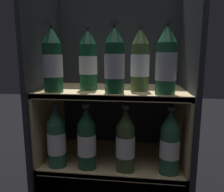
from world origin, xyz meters
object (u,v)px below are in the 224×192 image
object	(u,v)px
bottle_upper_front_2	(166,62)
bottle_lower_front_3	(170,144)
bottle_lower_front_1	(87,140)
bottle_upper_front_0	(53,61)
bottle_upper_back_0	(88,61)
bottle_upper_back_1	(140,61)
bottle_lower_front_0	(57,139)
bottle_lower_front_2	(125,142)
bottle_upper_front_1	(115,62)

from	to	relation	value
bottle_upper_front_2	bottle_lower_front_3	world-z (taller)	bottle_upper_front_2
bottle_upper_front_2	bottle_lower_front_1	distance (m)	0.46
bottle_upper_front_0	bottle_lower_front_1	distance (m)	0.36
bottle_upper_front_2	bottle_upper_back_0	distance (m)	0.34
bottle_upper_back_1	bottle_lower_front_3	bearing A→B (deg)	-34.37
bottle_lower_front_0	bottle_lower_front_2	distance (m)	0.30
bottle_lower_front_0	bottle_lower_front_2	xyz separation A→B (m)	(0.30, -0.00, 0.00)
bottle_upper_back_1	bottle_upper_front_2	bearing A→B (deg)	-41.39
bottle_lower_front_1	bottle_upper_front_0	bearing A→B (deg)	-180.00
bottle_upper_back_0	bottle_upper_front_2	bearing A→B (deg)	-15.05
bottle_upper_back_1	bottle_lower_front_3	world-z (taller)	bottle_upper_back_1
bottle_upper_front_1	bottle_lower_front_1	size ratio (longest dim) A/B	1.00
bottle_upper_back_0	bottle_lower_front_3	size ratio (longest dim) A/B	1.00
bottle_upper_back_0	bottle_lower_front_2	bearing A→B (deg)	-26.78
bottle_upper_front_2	bottle_lower_front_2	distance (m)	0.37
bottle_lower_front_3	bottle_upper_back_0	bearing A→B (deg)	166.12
bottle_upper_back_1	bottle_upper_back_0	bearing A→B (deg)	180.00
bottle_lower_front_0	bottle_lower_front_2	bearing A→B (deg)	-0.00
bottle_upper_front_0	bottle_upper_front_1	size ratio (longest dim) A/B	1.00
bottle_lower_front_0	bottle_lower_front_1	size ratio (longest dim) A/B	1.00
bottle_upper_front_0	bottle_upper_front_2	world-z (taller)	same
bottle_upper_front_0	bottle_lower_front_3	xyz separation A→B (m)	(0.49, 0.00, -0.33)
bottle_upper_front_1	bottle_lower_front_2	size ratio (longest dim) A/B	1.00
bottle_upper_front_0	bottle_upper_back_1	world-z (taller)	same
bottle_upper_front_2	bottle_lower_front_2	size ratio (longest dim) A/B	1.00
bottle_upper_front_1	bottle_lower_front_1	bearing A→B (deg)	180.00
bottle_upper_front_2	bottle_lower_front_1	world-z (taller)	bottle_upper_front_2
bottle_lower_front_0	bottle_lower_front_1	xyz separation A→B (m)	(0.14, 0.00, 0.00)
bottle_upper_front_0	bottle_lower_front_0	world-z (taller)	bottle_upper_front_0
bottle_lower_front_2	bottle_lower_front_1	bearing A→B (deg)	180.00
bottle_upper_front_2	bottle_upper_back_1	bearing A→B (deg)	138.61
bottle_upper_back_1	bottle_lower_front_0	size ratio (longest dim) A/B	1.00
bottle_upper_front_1	bottle_upper_back_1	xyz separation A→B (m)	(0.10, 0.09, 0.00)
bottle_upper_front_2	bottle_upper_back_0	size ratio (longest dim) A/B	1.00
bottle_upper_back_0	bottle_lower_front_1	distance (m)	0.35
bottle_upper_front_1	bottle_lower_front_1	distance (m)	0.36
bottle_upper_back_0	bottle_lower_front_3	world-z (taller)	bottle_upper_back_0
bottle_upper_front_0	bottle_lower_front_2	world-z (taller)	bottle_upper_front_0
bottle_upper_front_1	bottle_upper_front_2	world-z (taller)	same
bottle_upper_front_1	bottle_lower_front_3	xyz separation A→B (m)	(0.23, 0.00, -0.33)
bottle_upper_back_0	bottle_upper_back_1	distance (m)	0.23
bottle_lower_front_3	bottle_lower_front_1	bearing A→B (deg)	180.00
bottle_lower_front_1	bottle_lower_front_3	world-z (taller)	same
bottle_upper_back_1	bottle_lower_front_1	world-z (taller)	bottle_upper_back_1
bottle_upper_front_0	bottle_upper_front_2	bearing A→B (deg)	-0.00
bottle_lower_front_1	bottle_lower_front_2	bearing A→B (deg)	-0.00
bottle_upper_back_1	bottle_lower_front_2	world-z (taller)	bottle_upper_back_1
bottle_upper_front_1	bottle_upper_front_2	xyz separation A→B (m)	(0.20, -0.00, -0.00)
bottle_upper_front_1	bottle_upper_back_0	bearing A→B (deg)	145.40
bottle_lower_front_3	bottle_lower_front_2	bearing A→B (deg)	180.00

